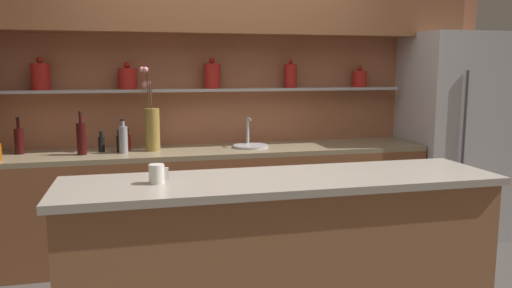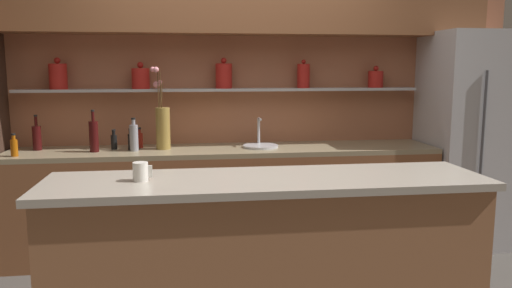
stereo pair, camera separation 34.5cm
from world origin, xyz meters
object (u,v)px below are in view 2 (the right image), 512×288
sink_fixture (260,145)px  bottle_wine_0 (37,137)px  refrigerator (475,139)px  bottle_spirit_6 (134,137)px  coffee_mug (141,172)px  bottle_sauce_3 (131,141)px  bottle_sauce_2 (114,141)px  flower_vase (162,125)px  bottle_wine_5 (94,136)px  bottle_sauce_1 (14,147)px  bottle_sauce_4 (139,140)px

sink_fixture → bottle_wine_0: size_ratio=1.03×
refrigerator → bottle_wine_0: refrigerator is taller
bottle_spirit_6 → coffee_mug: (0.19, -1.59, 0.03)m
coffee_mug → bottle_sauce_3: bearing=97.8°
sink_fixture → bottle_wine_0: 1.87m
bottle_sauce_2 → bottle_spirit_6: size_ratio=0.62×
bottle_sauce_2 → bottle_spirit_6: bearing=-31.9°
bottle_spirit_6 → flower_vase: bearing=16.5°
refrigerator → bottle_sauce_3: 3.05m
bottle_wine_5 → sink_fixture: bearing=2.3°
bottle_wine_5 → coffee_mug: (0.51, -1.59, 0.02)m
bottle_sauce_2 → bottle_wine_5: bearing=-141.6°
bottle_sauce_1 → coffee_mug: 1.82m
bottle_sauce_3 → coffee_mug: 1.67m
refrigerator → bottle_sauce_1: refrigerator is taller
bottle_wine_5 → flower_vase: bearing=7.4°
bottle_sauce_1 → bottle_wine_5: size_ratio=0.52×
refrigerator → bottle_spirit_6: bearing=-179.9°
bottle_sauce_1 → coffee_mug: (1.09, -1.45, 0.07)m
bottle_wine_0 → coffee_mug: bottle_wine_0 is taller
sink_fixture → bottle_spirit_6: bottle_spirit_6 is taller
bottle_wine_0 → coffee_mug: size_ratio=3.00×
bottle_sauce_2 → refrigerator: bearing=-1.9°
bottle_sauce_4 → bottle_wine_5: size_ratio=0.51×
bottle_wine_0 → refrigerator: bearing=-2.2°
bottle_sauce_2 → coffee_mug: size_ratio=1.72×
flower_vase → bottle_wine_5: size_ratio=2.00×
sink_fixture → bottle_sauce_4: (-1.03, 0.11, 0.05)m
refrigerator → bottle_sauce_2: 3.20m
bottle_spirit_6 → bottle_sauce_2: bearing=148.1°
sink_fixture → bottle_wine_5: bottle_wine_5 is taller
flower_vase → bottle_sauce_4: flower_vase is taller
bottle_spirit_6 → coffee_mug: bearing=-83.0°
bottle_wine_0 → flower_vase: bearing=-4.6°
bottle_wine_5 → bottle_spirit_6: 0.32m
sink_fixture → bottle_sauce_3: bearing=179.5°
bottle_wine_0 → bottle_sauce_4: (0.83, 0.01, -0.04)m
bottle_sauce_4 → coffee_mug: bearing=-84.6°
bottle_sauce_2 → bottle_sauce_1: bearing=-161.2°
flower_vase → bottle_sauce_1: flower_vase is taller
refrigerator → coffee_mug: 3.25m
flower_vase → sink_fixture: flower_vase is taller
flower_vase → bottle_sauce_2: size_ratio=4.06×
coffee_mug → bottle_wine_0: bearing=119.8°
bottle_sauce_3 → coffee_mug: size_ratio=1.84×
sink_fixture → bottle_wine_0: bearing=177.0°
refrigerator → bottle_sauce_4: refrigerator is taller
bottle_sauce_3 → coffee_mug: (0.23, -1.65, 0.07)m
flower_vase → bottle_sauce_4: bearing=154.9°
bottle_sauce_1 → bottle_spirit_6: 0.90m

